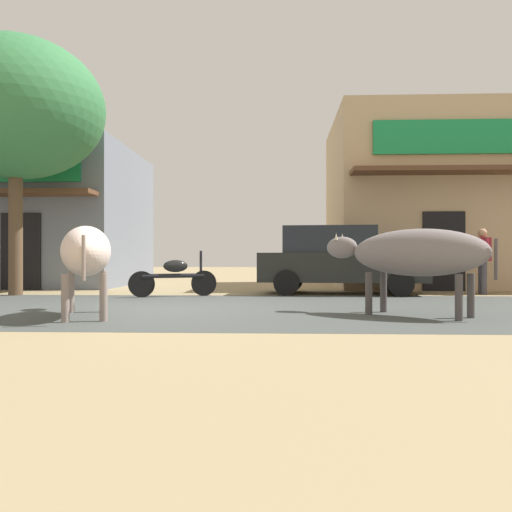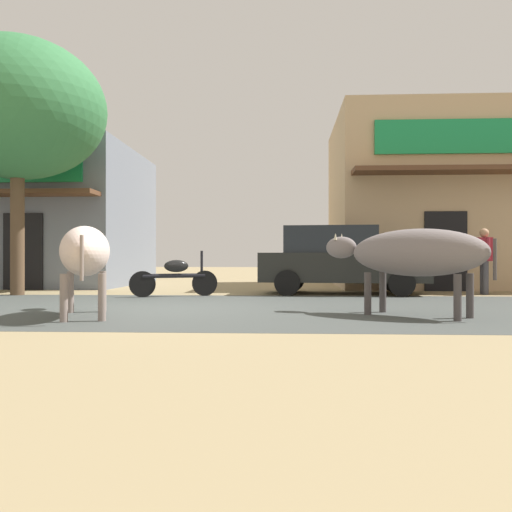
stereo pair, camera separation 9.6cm
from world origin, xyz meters
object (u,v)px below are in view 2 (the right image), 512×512
Objects in this scene: parked_motorcycle at (175,276)px; cow_near_brown at (85,252)px; roadside_tree at (17,110)px; parked_hatchback_car at (339,259)px; cow_far_dark at (414,253)px; pedestrian_by_shop at (484,256)px.

parked_motorcycle is 4.35m from cow_near_brown.
roadside_tree reaches higher than parked_hatchback_car.
roadside_tree is 5.50m from parked_motorcycle.
roadside_tree is 2.46× the size of cow_far_dark.
pedestrian_by_shop is at bearing 8.55° from parked_motorcycle.
roadside_tree is at bearing 152.52° from cow_far_dark.
pedestrian_by_shop is (2.81, 5.10, -0.03)m from cow_far_dark.
cow_near_brown is at bearing -128.57° from parked_hatchback_car.
parked_hatchback_car is 2.60× the size of pedestrian_by_shop.
cow_far_dark is (4.45, -4.01, 0.49)m from parked_motorcycle.
parked_hatchback_car is 1.68× the size of cow_far_dark.
pedestrian_by_shop reaches higher than parked_motorcycle.
cow_near_brown is 1.08× the size of cow_far_dark.
cow_near_brown reaches higher than parked_motorcycle.
cow_near_brown is at bearing -176.79° from cow_far_dark.
cow_near_brown is (3.31, -4.59, -3.41)m from roadside_tree.
parked_motorcycle is at bearing 138.00° from cow_far_dark.
roadside_tree is 2.28× the size of cow_near_brown.
roadside_tree is 3.82× the size of pedestrian_by_shop.
parked_hatchback_car is (7.65, 0.86, -3.54)m from roadside_tree.
roadside_tree is at bearing 175.49° from parked_motorcycle.
roadside_tree reaches higher than cow_far_dark.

